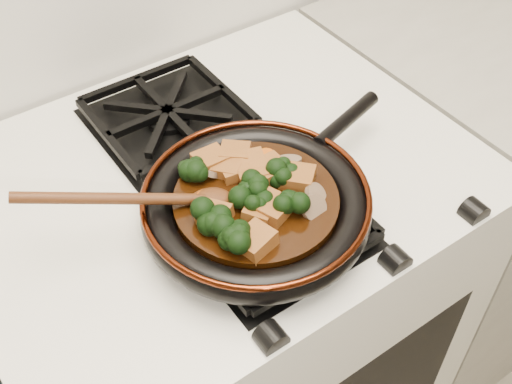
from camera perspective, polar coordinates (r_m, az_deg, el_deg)
stove at (r=1.31m, az=-2.72°, el=-12.37°), size 0.76×0.60×0.90m
burner_grate_front at (r=0.87m, az=1.28°, el=-2.82°), size 0.23×0.23×0.03m
burner_grate_back at (r=1.04m, az=-7.83°, el=6.73°), size 0.23×0.23×0.03m
skillet at (r=0.85m, az=0.11°, el=-1.12°), size 0.43×0.31×0.05m
braising_sauce at (r=0.85m, az=0.00°, el=-0.98°), size 0.22×0.22×0.02m
tofu_cube_0 at (r=0.87m, az=-0.61°, el=2.48°), size 0.05×0.05×0.03m
tofu_cube_1 at (r=0.82m, az=1.43°, el=-1.47°), size 0.06×0.06×0.03m
tofu_cube_2 at (r=0.78m, az=-0.04°, el=-4.40°), size 0.05×0.05×0.03m
tofu_cube_3 at (r=0.88m, az=-4.09°, el=2.74°), size 0.05×0.04×0.03m
tofu_cube_4 at (r=0.86m, az=3.72°, el=1.25°), size 0.06×0.06×0.02m
tofu_cube_5 at (r=0.81m, az=-3.68°, el=-2.13°), size 0.05×0.05×0.03m
tofu_cube_6 at (r=0.81m, az=0.19°, el=-1.88°), size 0.05×0.05×0.02m
tofu_cube_7 at (r=0.86m, az=-0.33°, el=1.67°), size 0.05×0.05×0.03m
tofu_cube_8 at (r=0.87m, az=-1.86°, el=1.95°), size 0.05×0.05×0.02m
tofu_cube_9 at (r=0.87m, az=-2.51°, el=2.18°), size 0.05×0.05×0.03m
tofu_cube_10 at (r=0.86m, az=1.21°, el=1.92°), size 0.04×0.04×0.02m
tofu_cube_11 at (r=0.89m, az=-1.88°, el=3.32°), size 0.06×0.06×0.03m
broccoli_floret_0 at (r=0.82m, az=-0.26°, el=-0.91°), size 0.07×0.08×0.07m
broccoli_floret_1 at (r=0.86m, az=2.17°, el=1.63°), size 0.08×0.09×0.06m
broccoli_floret_2 at (r=0.78m, az=-1.84°, el=-4.27°), size 0.09×0.08×0.07m
broccoli_floret_3 at (r=0.81m, az=2.73°, el=-1.21°), size 0.08×0.08×0.07m
broccoli_floret_4 at (r=0.81m, az=-3.67°, el=-2.24°), size 0.07×0.07×0.06m
broccoli_floret_5 at (r=0.80m, az=-3.37°, el=-2.84°), size 0.09×0.09×0.07m
broccoli_floret_6 at (r=0.86m, az=-5.36°, el=1.96°), size 0.09×0.09×0.06m
broccoli_floret_7 at (r=0.84m, az=-0.11°, el=0.51°), size 0.08×0.08×0.06m
carrot_coin_0 at (r=0.82m, az=-3.55°, el=-1.57°), size 0.03×0.03×0.01m
carrot_coin_1 at (r=0.83m, az=-4.39°, el=-0.76°), size 0.03×0.03×0.02m
carrot_coin_2 at (r=0.88m, az=-3.93°, el=2.24°), size 0.03×0.03×0.01m
carrot_coin_3 at (r=0.89m, az=0.95°, el=3.10°), size 0.03×0.03×0.01m
carrot_coin_4 at (r=0.83m, az=-0.23°, el=-0.77°), size 0.03×0.03×0.02m
carrot_coin_5 at (r=0.88m, az=-4.29°, el=2.66°), size 0.03×0.03×0.02m
mushroom_slice_0 at (r=0.84m, az=5.32°, el=-0.21°), size 0.04×0.04×0.03m
mushroom_slice_1 at (r=0.87m, az=-4.36°, el=1.79°), size 0.04×0.04×0.03m
mushroom_slice_2 at (r=0.82m, az=5.16°, el=-1.40°), size 0.04×0.03×0.03m
mushroom_slice_3 at (r=0.88m, az=2.97°, el=2.78°), size 0.05×0.05×0.02m
wooden_spoon at (r=0.82m, az=-8.89°, el=-0.61°), size 0.15×0.09×0.24m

